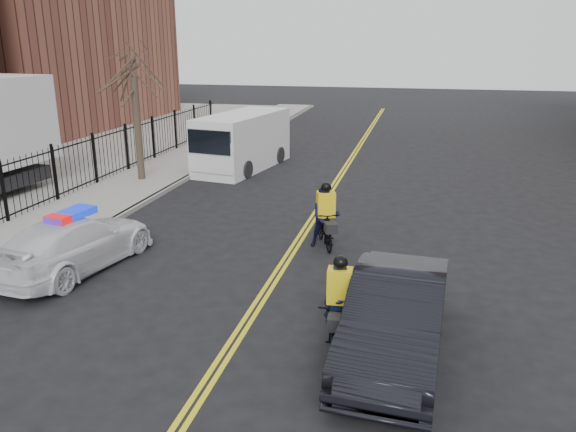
# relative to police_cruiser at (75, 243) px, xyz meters

# --- Properties ---
(ground) EXTENTS (120.00, 120.00, 0.00)m
(ground) POSITION_rel_police_cruiser_xyz_m (4.96, -1.45, -0.67)
(ground) COLOR black
(ground) RESTS_ON ground
(center_line_left) EXTENTS (0.10, 60.00, 0.01)m
(center_line_left) POSITION_rel_police_cruiser_xyz_m (4.88, 6.55, -0.67)
(center_line_left) COLOR yellow
(center_line_left) RESTS_ON ground
(center_line_right) EXTENTS (0.10, 60.00, 0.01)m
(center_line_right) POSITION_rel_police_cruiser_xyz_m (5.04, 6.55, -0.67)
(center_line_right) COLOR yellow
(center_line_right) RESTS_ON ground
(sidewalk) EXTENTS (3.00, 60.00, 0.15)m
(sidewalk) POSITION_rel_police_cruiser_xyz_m (-2.54, 6.55, -0.60)
(sidewalk) COLOR gray
(sidewalk) RESTS_ON ground
(curb) EXTENTS (0.20, 60.00, 0.15)m
(curb) POSITION_rel_police_cruiser_xyz_m (-1.04, 6.55, -0.60)
(curb) COLOR gray
(curb) RESTS_ON ground
(iron_fence) EXTENTS (0.12, 28.00, 2.00)m
(iron_fence) POSITION_rel_police_cruiser_xyz_m (-4.04, 6.55, 0.33)
(iron_fence) COLOR black
(iron_fence) RESTS_ON ground
(warehouse_far) EXTENTS (14.00, 18.00, 14.00)m
(warehouse_far) POSITION_rel_police_cruiser_xyz_m (-18.04, 22.55, 6.33)
(warehouse_far) COLOR brown
(warehouse_far) RESTS_ON ground
(street_tree) EXTENTS (3.20, 3.20, 4.80)m
(street_tree) POSITION_rel_police_cruiser_xyz_m (-2.64, 8.55, 2.86)
(street_tree) COLOR #33281E
(street_tree) RESTS_ON sidewalk
(police_cruiser) EXTENTS (2.53, 4.82, 1.49)m
(police_cruiser) POSITION_rel_police_cruiser_xyz_m (0.00, 0.00, 0.00)
(police_cruiser) COLOR white
(police_cruiser) RESTS_ON ground
(dark_sedan) EXTENTS (1.92, 4.74, 1.53)m
(dark_sedan) POSITION_rel_police_cruiser_xyz_m (7.91, -2.28, 0.09)
(dark_sedan) COLOR black
(dark_sedan) RESTS_ON ground
(cargo_van) EXTENTS (3.00, 6.01, 2.41)m
(cargo_van) POSITION_rel_police_cruiser_xyz_m (0.50, 11.85, 0.50)
(cargo_van) COLOR white
(cargo_van) RESTS_ON ground
(cyclist_near) EXTENTS (0.70, 1.80, 1.74)m
(cyclist_near) POSITION_rel_police_cruiser_xyz_m (6.87, -2.05, -0.07)
(cyclist_near) COLOR black
(cyclist_near) RESTS_ON ground
(cyclist_far) EXTENTS (1.14, 1.86, 1.82)m
(cyclist_far) POSITION_rel_police_cruiser_xyz_m (5.76, 2.99, 0.05)
(cyclist_far) COLOR black
(cyclist_far) RESTS_ON ground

